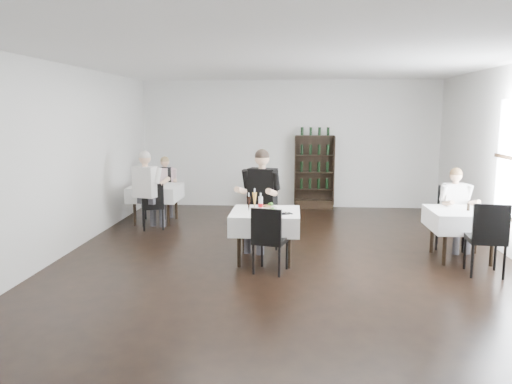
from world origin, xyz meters
TOP-DOWN VIEW (x-y plane):
  - room_shell at (0.00, 0.00)m, footprint 9.00×9.00m
  - wine_shelf at (0.60, 4.31)m, footprint 0.90×0.28m
  - main_table at (-0.30, 0.00)m, footprint 1.03×1.03m
  - left_table at (-2.70, 2.50)m, footprint 0.98×0.98m
  - right_table at (2.70, 0.30)m, footprint 0.98×0.98m
  - potted_tree at (-0.60, 4.20)m, footprint 0.91×0.79m
  - main_chair_far at (-0.37, 0.84)m, footprint 0.48×0.49m
  - main_chair_near at (-0.22, -0.63)m, footprint 0.53×0.53m
  - left_chair_far at (-2.79, 3.08)m, footprint 0.51×0.51m
  - left_chair_near at (-2.59, 1.88)m, footprint 0.53×0.53m
  - right_chair_far at (2.76, 1.01)m, footprint 0.59×0.59m
  - right_chair_near at (2.78, -0.51)m, footprint 0.52×0.52m
  - diner_main at (-0.42, 0.66)m, footprint 0.69×0.74m
  - diner_left_far at (-2.67, 3.18)m, footprint 0.54×0.58m
  - diner_left_near at (-2.66, 1.85)m, footprint 0.65×0.69m
  - diner_right_far at (2.77, 0.84)m, footprint 0.55×0.57m
  - plate_far at (-0.28, 0.29)m, footprint 0.32×0.32m
  - plate_near at (-0.25, -0.17)m, footprint 0.36×0.36m
  - pilsner_dark at (-0.55, -0.05)m, footprint 0.07×0.07m
  - pilsner_lager at (-0.48, 0.15)m, footprint 0.08×0.08m
  - coke_bottle at (-0.37, -0.03)m, footprint 0.07×0.07m
  - napkin_cutlery at (0.02, -0.18)m, footprint 0.20×0.19m
  - pepper_mill at (2.77, 0.28)m, footprint 0.05×0.05m

SIDE VIEW (x-z plane):
  - potted_tree at x=-0.60m, z-range 0.00..0.98m
  - left_chair_near at x=-2.59m, z-range 0.06..0.97m
  - main_chair_near at x=-0.22m, z-range 0.07..1.02m
  - main_chair_far at x=-0.37m, z-range 0.07..1.04m
  - right_chair_far at x=2.76m, z-range 0.07..1.10m
  - right_chair_near at x=2.78m, z-range 0.07..1.11m
  - left_chair_far at x=-2.79m, z-range 0.08..1.15m
  - left_table at x=-2.70m, z-range 0.24..1.01m
  - right_table at x=2.70m, z-range 0.24..1.01m
  - main_table at x=-0.30m, z-range 0.24..1.01m
  - diner_left_far at x=-2.67m, z-range 0.10..1.41m
  - napkin_cutlery at x=0.02m, z-range 0.77..0.78m
  - diner_right_far at x=2.77m, z-range 0.11..1.47m
  - plate_far at x=-0.28m, z-range 0.75..0.83m
  - plate_near at x=-0.25m, z-range 0.75..0.83m
  - pepper_mill at x=2.77m, z-range 0.77..0.88m
  - wine_shelf at x=0.60m, z-range -0.03..1.72m
  - coke_bottle at x=-0.37m, z-range 0.74..1.03m
  - pilsner_dark at x=-0.55m, z-range 0.74..1.03m
  - diner_left_near at x=-2.66m, z-range 0.12..1.66m
  - pilsner_lager at x=-0.48m, z-range 0.74..1.06m
  - diner_main at x=-0.42m, z-range 0.13..1.79m
  - room_shell at x=0.00m, z-range -3.00..6.00m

